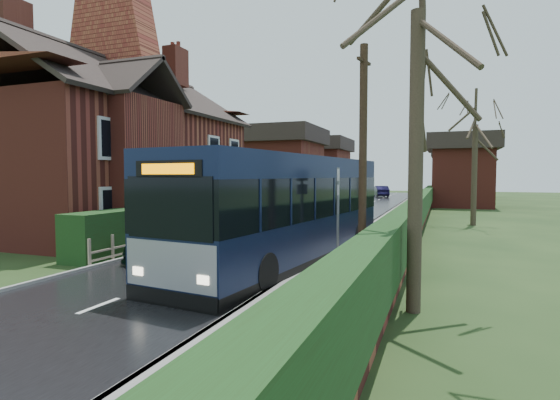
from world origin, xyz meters
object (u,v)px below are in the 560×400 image
at_px(car_green, 179,239).
at_px(brick_house, 117,145).
at_px(bus_stop_sign, 338,203).
at_px(bus, 287,210).
at_px(telegraph_pole, 363,160).
at_px(car_silver, 284,211).

bearing_deg(car_green, brick_house, 145.24).
xyz_separation_m(brick_house, bus_stop_sign, (12.73, -5.46, -2.36)).
bearing_deg(bus, telegraph_pole, -15.87).
bearing_deg(car_silver, telegraph_pole, -54.79).
xyz_separation_m(brick_house, car_silver, (6.53, 7.02, -3.74)).
relative_size(car_silver, telegraph_pole, 0.58).
bearing_deg(bus_stop_sign, car_green, 164.11).
distance_m(bus, car_green, 3.97).
height_order(bus, car_green, bus).
bearing_deg(bus_stop_sign, bus, 146.19).
xyz_separation_m(car_green, telegraph_pole, (6.40, -0.62, 2.60)).
bearing_deg(car_silver, bus, -62.83).
xyz_separation_m(car_silver, bus_stop_sign, (6.20, -12.48, 1.38)).
bearing_deg(bus, bus_stop_sign, -12.44).
distance_m(brick_house, telegraph_pole, 14.82).
relative_size(brick_house, car_silver, 3.93).
distance_m(bus, car_silver, 12.67).
xyz_separation_m(car_silver, telegraph_pole, (7.00, -12.94, 2.61)).
distance_m(bus, bus_stop_sign, 1.94).
xyz_separation_m(car_green, bus_stop_sign, (5.60, -0.16, 1.37)).
height_order(bus, bus_stop_sign, bus).
height_order(car_silver, bus_stop_sign, bus_stop_sign).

